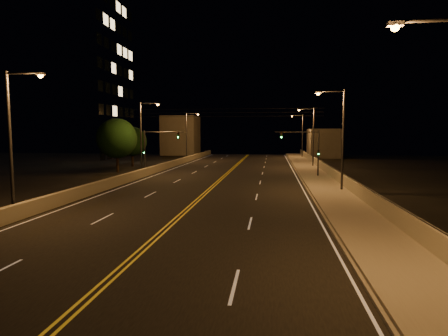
# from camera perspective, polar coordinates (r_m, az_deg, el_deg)

# --- Properties ---
(ground) EXTENTS (160.00, 160.00, 0.00)m
(ground) POSITION_cam_1_polar(r_m,az_deg,el_deg) (13.33, -19.83, -18.11)
(ground) COLOR black
(ground) RESTS_ON ground
(road) EXTENTS (18.00, 120.00, 0.02)m
(road) POSITION_cam_1_polar(r_m,az_deg,el_deg) (31.79, -3.12, -4.09)
(road) COLOR black
(road) RESTS_ON ground
(sidewalk) EXTENTS (3.60, 120.00, 0.30)m
(sidewalk) POSITION_cam_1_polar(r_m,az_deg,el_deg) (31.65, 16.53, -4.09)
(sidewalk) COLOR gray
(sidewalk) RESTS_ON ground
(curb) EXTENTS (0.14, 120.00, 0.15)m
(curb) POSITION_cam_1_polar(r_m,az_deg,el_deg) (31.42, 13.15, -4.22)
(curb) COLOR gray
(curb) RESTS_ON ground
(parapet_wall) EXTENTS (0.30, 120.00, 1.00)m
(parapet_wall) POSITION_cam_1_polar(r_m,az_deg,el_deg) (31.86, 19.50, -2.94)
(parapet_wall) COLOR gray
(parapet_wall) RESTS_ON sidewalk
(jersey_barrier) EXTENTS (0.45, 120.00, 0.96)m
(jersey_barrier) POSITION_cam_1_polar(r_m,az_deg,el_deg) (34.72, -18.77, -2.78)
(jersey_barrier) COLOR gray
(jersey_barrier) RESTS_ON ground
(distant_building_right) EXTENTS (6.00, 10.00, 6.06)m
(distant_building_right) POSITION_cam_1_polar(r_m,az_deg,el_deg) (83.38, 14.83, 3.69)
(distant_building_right) COLOR slate
(distant_building_right) RESTS_ON ground
(distant_building_left) EXTENTS (8.00, 8.00, 9.16)m
(distant_building_left) POSITION_cam_1_polar(r_m,az_deg,el_deg) (90.05, -6.61, 4.94)
(distant_building_left) COLOR slate
(distant_building_left) RESTS_ON ground
(parapet_rail) EXTENTS (0.06, 120.00, 0.06)m
(parapet_rail) POSITION_cam_1_polar(r_m,az_deg,el_deg) (31.79, 19.53, -1.99)
(parapet_rail) COLOR black
(parapet_rail) RESTS_ON parapet_wall
(lane_markings) EXTENTS (17.32, 116.00, 0.00)m
(lane_markings) POSITION_cam_1_polar(r_m,az_deg,el_deg) (31.72, -3.14, -4.09)
(lane_markings) COLOR silver
(lane_markings) RESTS_ON road
(streetlight_1) EXTENTS (2.55, 0.28, 8.94)m
(streetlight_1) POSITION_cam_1_polar(r_m,az_deg,el_deg) (34.01, 17.24, 5.04)
(streetlight_1) COLOR #2D2D33
(streetlight_1) RESTS_ON ground
(streetlight_2) EXTENTS (2.55, 0.28, 8.94)m
(streetlight_2) POSITION_cam_1_polar(r_m,az_deg,el_deg) (57.52, 13.21, 5.18)
(streetlight_2) COLOR #2D2D33
(streetlight_2) RESTS_ON ground
(streetlight_3) EXTENTS (2.55, 0.28, 8.94)m
(streetlight_3) POSITION_cam_1_polar(r_m,az_deg,el_deg) (78.20, 11.67, 5.23)
(streetlight_3) COLOR #2D2D33
(streetlight_3) RESTS_ON ground
(streetlight_4) EXTENTS (2.55, 0.28, 8.94)m
(streetlight_4) POSITION_cam_1_polar(r_m,az_deg,el_deg) (26.22, -29.37, 4.55)
(streetlight_4) COLOR #2D2D33
(streetlight_4) RESTS_ON ground
(streetlight_5) EXTENTS (2.55, 0.28, 8.94)m
(streetlight_5) POSITION_cam_1_polar(r_m,az_deg,el_deg) (46.73, -12.23, 5.19)
(streetlight_5) COLOR #2D2D33
(streetlight_5) RESTS_ON ground
(streetlight_6) EXTENTS (2.55, 0.28, 8.94)m
(streetlight_6) POSITION_cam_1_polar(r_m,az_deg,el_deg) (70.24, -5.51, 5.31)
(streetlight_6) COLOR #2D2D33
(streetlight_6) RESTS_ON ground
(traffic_signal_right) EXTENTS (5.11, 0.31, 5.53)m
(traffic_signal_right) POSITION_cam_1_polar(r_m,az_deg,el_deg) (44.34, 12.83, 3.07)
(traffic_signal_right) COLOR #2D2D33
(traffic_signal_right) RESTS_ON ground
(traffic_signal_left) EXTENTS (5.11, 0.31, 5.53)m
(traffic_signal_left) POSITION_cam_1_polar(r_m,az_deg,el_deg) (46.45, -10.79, 3.21)
(traffic_signal_left) COLOR #2D2D33
(traffic_signal_left) RESTS_ON ground
(overhead_wires) EXTENTS (22.00, 0.03, 0.83)m
(overhead_wires) POSITION_cam_1_polar(r_m,az_deg,el_deg) (40.79, -0.72, 8.42)
(overhead_wires) COLOR black
(building_tower) EXTENTS (24.00, 15.00, 28.56)m
(building_tower) POSITION_cam_1_polar(r_m,az_deg,el_deg) (69.57, -25.30, 11.87)
(building_tower) COLOR slate
(building_tower) RESTS_ON ground
(tree_0) EXTENTS (5.27, 5.27, 7.15)m
(tree_0) POSITION_cam_1_polar(r_m,az_deg,el_deg) (51.46, -16.01, 4.36)
(tree_0) COLOR black
(tree_0) RESTS_ON ground
(tree_1) EXTENTS (4.57, 4.57, 6.20)m
(tree_1) POSITION_cam_1_polar(r_m,az_deg,el_deg) (60.28, -13.84, 3.96)
(tree_1) COLOR black
(tree_1) RESTS_ON ground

